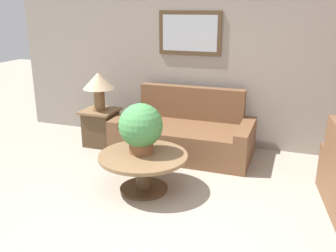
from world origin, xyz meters
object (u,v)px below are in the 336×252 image
at_px(couch_main, 184,135).
at_px(side_table, 101,127).
at_px(table_lamp, 98,83).
at_px(coffee_table, 143,164).
at_px(potted_plant_on_table, 141,127).

relative_size(couch_main, side_table, 3.49).
bearing_deg(table_lamp, coffee_table, -43.97).
relative_size(side_table, potted_plant_on_table, 0.96).
height_order(coffee_table, table_lamp, table_lamp).
relative_size(coffee_table, side_table, 1.83).
bearing_deg(side_table, couch_main, 4.07).
height_order(couch_main, side_table, couch_main).
bearing_deg(side_table, potted_plant_on_table, -43.67).
height_order(couch_main, coffee_table, couch_main).
height_order(couch_main, potted_plant_on_table, potted_plant_on_table).
distance_m(coffee_table, table_lamp, 1.84).
relative_size(coffee_table, table_lamp, 1.80).
bearing_deg(table_lamp, potted_plant_on_table, -43.67).
distance_m(couch_main, table_lamp, 1.51).
bearing_deg(coffee_table, side_table, 136.03).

